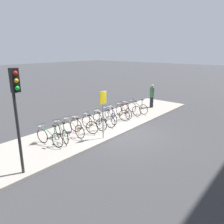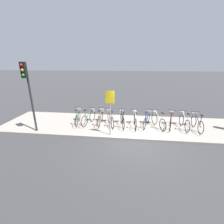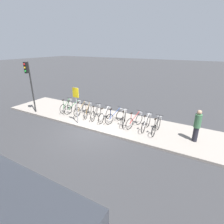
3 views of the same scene
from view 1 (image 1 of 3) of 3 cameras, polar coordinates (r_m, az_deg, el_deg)
name	(u,v)px [view 1 (image 1 of 3)]	position (r m, az deg, el deg)	size (l,w,h in m)	color
ground_plane	(124,134)	(11.63, 3.12, -5.81)	(120.00, 120.00, 0.00)	#38383A
sidewalk	(100,126)	(12.65, -3.14, -3.69)	(16.04, 3.46, 0.12)	#9E9389
parked_bicycle_0	(48,136)	(10.36, -16.35, -5.93)	(0.46, 1.62, 1.01)	black
parked_bicycle_1	(61,131)	(10.74, -13.26, -4.90)	(0.60, 1.58, 1.01)	black
parked_bicycle_2	(72,127)	(11.16, -10.37, -3.93)	(0.46, 1.64, 1.01)	black
parked_bicycle_3	(82,125)	(11.47, -7.82, -3.27)	(0.67, 1.56, 1.01)	black
parked_bicycle_4	(93,121)	(11.91, -5.09, -2.44)	(0.47, 1.62, 1.01)	black
parked_bicycle_5	(103,118)	(12.40, -2.49, -1.65)	(0.46, 1.64, 1.01)	black
parked_bicycle_6	(109,115)	(12.98, -0.82, -0.82)	(0.66, 1.56, 1.01)	black
parked_bicycle_7	(116,113)	(13.42, 0.94, -0.26)	(0.66, 1.56, 1.01)	black
parked_bicycle_8	(123,110)	(14.00, 2.83, 0.42)	(0.58, 1.59, 1.01)	black
parked_bicycle_9	(130,108)	(14.55, 4.61, 0.99)	(0.46, 1.64, 1.01)	black
parked_bicycle_10	(136,107)	(15.01, 6.42, 1.40)	(0.46, 1.64, 1.01)	black
pedestrian	(152,95)	(16.59, 10.38, 4.30)	(0.34, 0.34, 1.73)	#23232D
traffic_light	(16,101)	(7.61, -23.79, 2.71)	(0.24, 0.40, 3.66)	#2D2D2D
sign_post	(103,107)	(10.32, -2.38, 1.33)	(0.44, 0.07, 2.33)	#99999E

